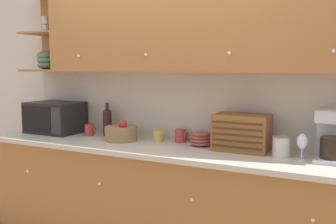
% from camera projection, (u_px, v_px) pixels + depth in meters
% --- Properties ---
extents(wall_back, '(5.56, 0.06, 2.60)m').
position_uv_depth(wall_back, '(181.00, 94.00, 3.28)').
color(wall_back, silver).
rests_on(wall_back, ground_plane).
extents(counter_unit, '(3.18, 0.66, 0.90)m').
position_uv_depth(counter_unit, '(163.00, 200.00, 3.08)').
color(counter_unit, '#A36B38').
rests_on(counter_unit, ground_plane).
extents(backsplash_panel, '(3.16, 0.01, 0.59)m').
position_uv_depth(backsplash_panel, '(179.00, 106.00, 3.26)').
color(backsplash_panel, beige).
rests_on(backsplash_panel, counter_unit).
extents(upper_cabinets, '(3.16, 0.36, 0.77)m').
position_uv_depth(upper_cabinets, '(189.00, 24.00, 2.97)').
color(upper_cabinets, '#A36B38').
rests_on(upper_cabinets, backsplash_panel).
extents(microwave, '(0.51, 0.37, 0.30)m').
position_uv_depth(microwave, '(55.00, 117.00, 3.65)').
color(microwave, black).
rests_on(microwave, counter_unit).
extents(mug, '(0.10, 0.09, 0.11)m').
position_uv_depth(mug, '(89.00, 130.00, 3.49)').
color(mug, '#B73D38').
rests_on(mug, counter_unit).
extents(wine_bottle, '(0.08, 0.08, 0.31)m').
position_uv_depth(wine_bottle, '(107.00, 121.00, 3.48)').
color(wine_bottle, black).
rests_on(wine_bottle, counter_unit).
extents(fruit_basket, '(0.28, 0.28, 0.19)m').
position_uv_depth(fruit_basket, '(121.00, 133.00, 3.24)').
color(fruit_basket, '#937047').
rests_on(fruit_basket, counter_unit).
extents(mug_blue_second, '(0.09, 0.08, 0.09)m').
position_uv_depth(mug_blue_second, '(159.00, 136.00, 3.24)').
color(mug_blue_second, gold).
rests_on(mug_blue_second, counter_unit).
extents(mug_patterned_third, '(0.11, 0.09, 0.11)m').
position_uv_depth(mug_patterned_third, '(181.00, 136.00, 3.19)').
color(mug_patterned_third, '#B73D38').
rests_on(mug_patterned_third, counter_unit).
extents(bowl_stack_on_counter, '(0.19, 0.19, 0.12)m').
position_uv_depth(bowl_stack_on_counter, '(201.00, 139.00, 3.03)').
color(bowl_stack_on_counter, '#9E473D').
rests_on(bowl_stack_on_counter, counter_unit).
extents(bread_box, '(0.41, 0.26, 0.28)m').
position_uv_depth(bread_box, '(242.00, 133.00, 2.84)').
color(bread_box, brown).
rests_on(bread_box, counter_unit).
extents(storage_canister, '(0.13, 0.13, 0.15)m').
position_uv_depth(storage_canister, '(281.00, 146.00, 2.66)').
color(storage_canister, silver).
rests_on(storage_canister, counter_unit).
extents(wine_glass, '(0.07, 0.07, 0.18)m').
position_uv_depth(wine_glass, '(302.00, 142.00, 2.54)').
color(wine_glass, silver).
rests_on(wine_glass, counter_unit).
extents(coffee_maker, '(0.24, 0.26, 0.35)m').
position_uv_depth(coffee_maker, '(335.00, 136.00, 2.51)').
color(coffee_maker, '#B7B7BC').
rests_on(coffee_maker, counter_unit).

